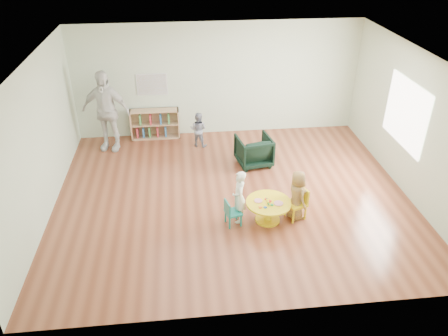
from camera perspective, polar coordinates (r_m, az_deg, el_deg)
The scene contains 11 objects.
room at distance 7.93m, azimuth 1.32°, elevation 7.83°, with size 7.10×7.00×2.80m.
activity_table at distance 8.03m, azimuth 5.80°, elevation -5.17°, with size 0.82×0.82×0.46m.
kid_chair_left at distance 7.90m, azimuth 0.96°, elevation -5.78°, with size 0.33×0.33×0.51m.
kid_chair_right at distance 8.17m, azimuth 9.66°, elevation -4.40°, with size 0.42×0.42×0.62m.
bookshelf at distance 11.12m, azimuth -9.05°, elevation 5.72°, with size 1.20×0.30×0.75m.
alphabet_poster at distance 10.87m, azimuth -9.38°, elevation 10.72°, with size 0.74×0.01×0.54m.
armchair at distance 9.78m, azimuth 3.92°, elevation 2.28°, with size 0.72×0.75×0.68m, color black.
child_left at distance 7.87m, azimuth 1.99°, elevation -3.81°, with size 0.37×0.25×1.02m, color white.
child_right at distance 8.07m, azimuth 9.50°, elevation -3.52°, with size 0.48×0.31×0.97m, color gold.
toddler at distance 10.55m, azimuth -3.38°, elevation 5.04°, with size 0.42×0.33×0.86m, color #1A2543.
adult_caretaker at distance 10.56m, azimuth -15.19°, elevation 7.20°, with size 1.13×0.47×1.93m, color silver.
Camera 1 is at (-0.95, -7.27, 4.93)m, focal length 35.00 mm.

